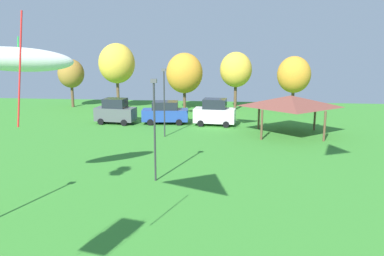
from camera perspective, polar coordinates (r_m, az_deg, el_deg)
kite_flying_1 at (r=22.72m, az=-23.15°, el=8.85°), size 5.22×4.57×1.99m
parked_car_leftmost at (r=42.42m, az=-10.70°, el=2.30°), size 4.22×2.35×2.61m
parked_car_second_from_left at (r=41.77m, az=-3.78°, el=2.17°), size 4.83×2.44×2.31m
parked_car_third_from_left at (r=40.90m, az=3.20°, el=2.18°), size 4.26×2.38×2.70m
park_pavilion at (r=37.53m, az=13.68°, el=3.68°), size 6.83×5.63×3.60m
light_post_0 at (r=35.75m, az=-3.92°, el=4.13°), size 0.36×0.20×6.03m
light_post_2 at (r=24.34m, az=-5.28°, el=0.49°), size 0.36×0.20×6.25m
treeline_tree_0 at (r=54.00m, az=-16.62°, el=7.32°), size 3.28×3.28×6.09m
treeline_tree_1 at (r=51.02m, az=-10.51°, el=8.89°), size 4.42×4.42×8.06m
treeline_tree_2 at (r=50.02m, az=-1.07°, el=7.70°), size 4.46×4.46×6.93m
treeline_tree_3 at (r=50.08m, az=6.18°, el=8.12°), size 3.87×3.87×7.03m
treeline_tree_4 at (r=49.20m, az=14.12°, el=7.26°), size 3.88×3.88×6.62m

